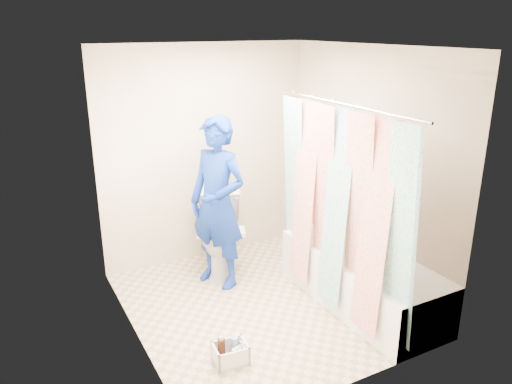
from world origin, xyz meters
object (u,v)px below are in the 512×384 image
cleaning_caddy (231,354)px  toilet (221,234)px  bathtub (361,278)px  plumber (218,203)px

cleaning_caddy → toilet: bearing=74.2°
bathtub → toilet: toilet is taller
bathtub → cleaning_caddy: bearing=-171.7°
toilet → bathtub: bearing=-32.6°
plumber → cleaning_caddy: 1.55m
plumber → cleaning_caddy: size_ratio=6.15×
bathtub → cleaning_caddy: 1.51m
bathtub → plumber: (-1.02, 1.03, 0.61)m
toilet → plumber: (-0.15, -0.27, 0.46)m
plumber → cleaning_caddy: plumber is taller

